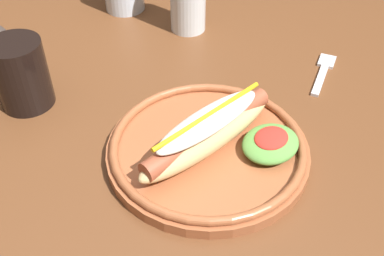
# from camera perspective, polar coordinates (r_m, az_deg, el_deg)

# --- Properties ---
(dining_table) EXTENTS (1.49, 0.93, 0.74)m
(dining_table) POSITION_cam_1_polar(r_m,az_deg,el_deg) (0.80, -4.92, 0.09)
(dining_table) COLOR brown
(dining_table) RESTS_ON ground_plane
(hot_dog_plate) EXTENTS (0.27, 0.27, 0.08)m
(hot_dog_plate) POSITION_cam_1_polar(r_m,az_deg,el_deg) (0.61, 2.40, -1.96)
(hot_dog_plate) COLOR #9E5633
(hot_dog_plate) RESTS_ON dining_table
(fork) EXTENTS (0.12, 0.06, 0.00)m
(fork) POSITION_cam_1_polar(r_m,az_deg,el_deg) (0.80, 15.93, 6.79)
(fork) COLOR silver
(fork) RESTS_ON dining_table
(soda_cup) EXTENTS (0.08, 0.08, 0.10)m
(soda_cup) POSITION_cam_1_polar(r_m,az_deg,el_deg) (0.72, -20.39, 6.27)
(soda_cup) COLOR black
(soda_cup) RESTS_ON dining_table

